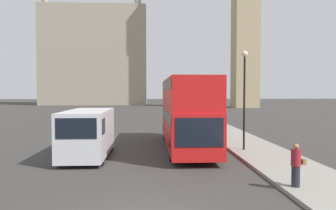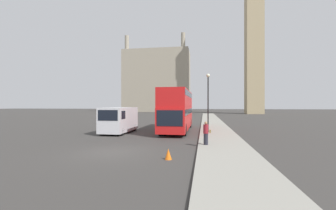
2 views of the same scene
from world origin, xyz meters
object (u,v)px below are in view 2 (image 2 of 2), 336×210
at_px(street_lamp, 208,94).
at_px(white_van, 119,119).
at_px(pedestrian, 206,133).
at_px(clock_tower, 254,18).
at_px(red_double_decker_bus, 177,109).

bearing_deg(street_lamp, white_van, -171.90).
bearing_deg(street_lamp, pedestrian, -92.06).
height_order(pedestrian, street_lamp, street_lamp).
distance_m(clock_tower, white_van, 66.60).
bearing_deg(white_van, street_lamp, 8.10).
distance_m(clock_tower, pedestrian, 69.53).
height_order(white_van, street_lamp, street_lamp).
bearing_deg(clock_tower, street_lamp, -106.27).
distance_m(red_double_decker_bus, white_van, 6.31).
xyz_separation_m(pedestrian, street_lamp, (0.27, 7.48, 3.01)).
bearing_deg(pedestrian, white_van, 143.96).
relative_size(white_van, street_lamp, 0.95).
distance_m(pedestrian, street_lamp, 8.06).
bearing_deg(white_van, red_double_decker_bus, 26.28).
distance_m(clock_tower, street_lamp, 61.67).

